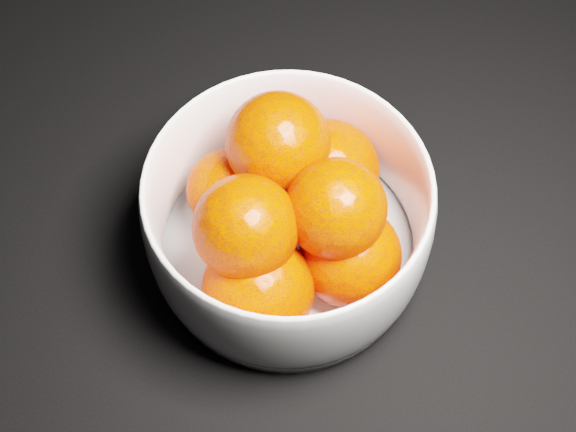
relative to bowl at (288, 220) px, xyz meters
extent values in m
cylinder|color=white|center=(0.00, 0.00, -0.04)|extent=(0.19, 0.19, 0.01)
sphere|color=#FF2F00|center=(0.04, 0.03, 0.00)|extent=(0.08, 0.08, 0.08)
sphere|color=#FF2F00|center=(-0.04, 0.04, 0.00)|extent=(0.06, 0.06, 0.06)
sphere|color=#FF2F00|center=(-0.03, -0.05, 0.00)|extent=(0.08, 0.08, 0.08)
sphere|color=#FF2F00|center=(0.03, -0.04, 0.00)|extent=(0.07, 0.07, 0.07)
sphere|color=#FF2F00|center=(0.00, 0.04, 0.04)|extent=(0.07, 0.07, 0.07)
sphere|color=#FF2F00|center=(-0.03, -0.02, 0.04)|extent=(0.07, 0.07, 0.07)
sphere|color=#FF2F00|center=(0.03, -0.02, 0.04)|extent=(0.07, 0.07, 0.07)
camera|label=1|loc=(-0.07, -0.27, 0.48)|focal=50.00mm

